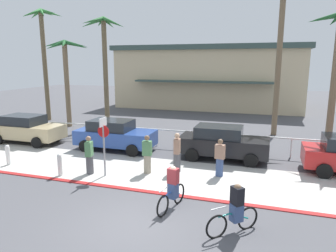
% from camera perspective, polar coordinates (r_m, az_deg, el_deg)
% --- Properties ---
extents(ground_plane, '(80.00, 80.00, 0.00)m').
position_cam_1_polar(ground_plane, '(18.97, 6.46, -3.13)').
color(ground_plane, '#4C4C51').
extents(sidewalk_strip, '(44.00, 4.00, 0.02)m').
position_cam_1_polar(sidewalk_strip, '(13.58, 1.57, -9.08)').
color(sidewalk_strip, beige).
rests_on(sidewalk_strip, ground).
extents(curb_paint, '(44.00, 0.24, 0.03)m').
position_cam_1_polar(curb_paint, '(11.82, -1.19, -12.34)').
color(curb_paint, maroon).
rests_on(curb_paint, ground).
extents(building_backdrop, '(19.67, 11.38, 6.55)m').
position_cam_1_polar(building_backdrop, '(35.54, 7.96, 9.10)').
color(building_backdrop, beige).
rests_on(building_backdrop, ground).
extents(rail_fence, '(19.64, 0.08, 1.04)m').
position_cam_1_polar(rail_fence, '(17.34, 5.55, -1.65)').
color(rail_fence, white).
rests_on(rail_fence, ground).
extents(stop_sign_bike_lane, '(0.52, 0.56, 2.56)m').
position_cam_1_polar(stop_sign_bike_lane, '(13.30, -11.79, -2.26)').
color(stop_sign_bike_lane, gray).
rests_on(stop_sign_bike_lane, ground).
extents(bollard_0, '(0.20, 0.20, 1.00)m').
position_cam_1_polar(bollard_0, '(16.58, -27.46, -4.74)').
color(bollard_0, white).
rests_on(bollard_0, ground).
extents(bollard_1, '(0.20, 0.20, 1.00)m').
position_cam_1_polar(bollard_1, '(14.17, -19.34, -6.71)').
color(bollard_1, white).
rests_on(bollard_1, ground).
extents(palm_tree_0, '(2.94, 2.73, 9.03)m').
position_cam_1_polar(palm_tree_0, '(27.88, -22.12, 14.75)').
color(palm_tree_0, brown).
rests_on(palm_tree_0, ground).
extents(palm_tree_1, '(3.76, 3.05, 6.43)m').
position_cam_1_polar(palm_tree_1, '(24.46, -18.26, 11.05)').
color(palm_tree_1, '#756047').
rests_on(palm_tree_1, ground).
extents(palm_tree_2, '(3.32, 3.27, 8.11)m').
position_cam_1_polar(palm_tree_2, '(24.08, -11.74, 14.53)').
color(palm_tree_2, brown).
rests_on(palm_tree_2, ground).
extents(palm_tree_3, '(2.96, 3.23, 9.82)m').
position_cam_1_polar(palm_tree_3, '(21.78, 20.27, 16.76)').
color(palm_tree_3, '#756047').
rests_on(palm_tree_3, ground).
extents(car_tan_0, '(4.40, 2.02, 1.69)m').
position_cam_1_polar(car_tan_0, '(20.64, -24.64, -0.44)').
color(car_tan_0, tan).
rests_on(car_tan_0, ground).
extents(car_blue_1, '(4.40, 2.02, 1.69)m').
position_cam_1_polar(car_blue_1, '(17.45, -9.84, -1.59)').
color(car_blue_1, '#284793').
rests_on(car_blue_1, ground).
extents(car_black_2, '(4.40, 2.02, 1.69)m').
position_cam_1_polar(car_black_2, '(15.81, 10.02, -2.98)').
color(car_black_2, black).
rests_on(car_black_2, ground).
extents(cyclist_blue_0, '(0.46, 1.79, 1.50)m').
position_cam_1_polar(cyclist_blue_0, '(10.49, 0.82, -11.50)').
color(cyclist_blue_0, black).
rests_on(cyclist_blue_0, ground).
extents(cyclist_teal_1, '(1.36, 1.30, 1.50)m').
position_cam_1_polar(cyclist_teal_1, '(9.31, 12.30, -14.94)').
color(cyclist_teal_1, black).
rests_on(cyclist_teal_1, ground).
extents(pedestrian_0, '(0.43, 0.36, 1.73)m').
position_cam_1_polar(pedestrian_0, '(13.62, -3.86, -5.52)').
color(pedestrian_0, gray).
rests_on(pedestrian_0, ground).
extents(pedestrian_1, '(0.36, 0.43, 1.79)m').
position_cam_1_polar(pedestrian_1, '(13.77, 1.68, -5.17)').
color(pedestrian_1, '#4C4C51').
rests_on(pedestrian_1, ground).
extents(pedestrian_2, '(0.43, 0.36, 1.65)m').
position_cam_1_polar(pedestrian_2, '(13.44, 9.54, -6.08)').
color(pedestrian_2, '#384C7A').
rests_on(pedestrian_2, ground).
extents(pedestrian_3, '(0.39, 0.45, 1.71)m').
position_cam_1_polar(pedestrian_3, '(13.95, -14.32, -5.49)').
color(pedestrian_3, '#4C4C51').
rests_on(pedestrian_3, ground).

